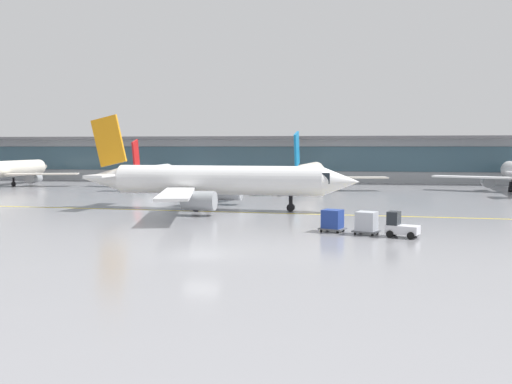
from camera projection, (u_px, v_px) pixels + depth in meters
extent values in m
plane|color=gray|center=(202.00, 254.00, 38.67)|extent=(400.00, 400.00, 0.00)
cube|color=yellow|center=(215.00, 212.00, 64.24)|extent=(109.88, 5.96, 0.01)
cube|color=#9EA3A8|center=(301.00, 161.00, 119.89)|extent=(192.34, 8.00, 9.00)
cube|color=#385666|center=(300.00, 159.00, 115.84)|extent=(184.65, 0.16, 5.04)
cube|color=slate|center=(301.00, 138.00, 118.03)|extent=(200.04, 11.00, 0.60)
cylinder|color=silver|center=(8.00, 169.00, 107.66)|extent=(3.64, 22.48, 3.11)
cone|color=silver|center=(43.00, 166.00, 120.57)|extent=(3.04, 3.80, 2.96)
cube|color=black|center=(37.00, 165.00, 118.08)|extent=(2.49, 2.86, 1.09)
cube|color=silver|center=(42.00, 174.00, 104.82)|extent=(13.11, 6.63, 0.26)
cylinder|color=#999EA3|center=(34.00, 178.00, 106.60)|extent=(2.00, 3.34, 1.92)
cylinder|color=black|center=(31.00, 179.00, 115.60)|extent=(0.40, 0.40, 1.65)
cylinder|color=black|center=(31.00, 181.00, 115.63)|extent=(0.52, 0.84, 0.82)
cylinder|color=black|center=(14.00, 182.00, 105.76)|extent=(0.40, 0.40, 1.65)
cylinder|color=black|center=(14.00, 184.00, 105.79)|extent=(0.52, 0.84, 0.82)
cylinder|color=white|center=(154.00, 172.00, 104.58)|extent=(3.72, 18.97, 2.62)
cone|color=white|center=(169.00, 170.00, 115.49)|extent=(2.67, 3.28, 2.49)
cube|color=black|center=(167.00, 169.00, 113.38)|extent=(2.18, 2.47, 0.92)
cone|color=white|center=(135.00, 175.00, 93.16)|extent=(2.47, 4.31, 2.23)
cube|color=white|center=(117.00, 176.00, 103.81)|extent=(11.06, 4.77, 0.22)
cylinder|color=#999EA3|center=(130.00, 180.00, 104.79)|extent=(1.78, 2.86, 1.62)
cube|color=white|center=(188.00, 177.00, 102.42)|extent=(10.99, 5.91, 0.22)
cylinder|color=#999EA3|center=(178.00, 180.00, 103.85)|extent=(1.78, 2.86, 1.62)
cube|color=red|center=(136.00, 154.00, 93.71)|extent=(0.48, 3.54, 4.93)
cube|color=white|center=(126.00, 173.00, 94.47)|extent=(3.95, 2.07, 0.18)
cube|color=white|center=(148.00, 173.00, 94.07)|extent=(3.95, 2.07, 0.18)
cylinder|color=black|center=(164.00, 181.00, 111.29)|extent=(0.34, 0.34, 1.39)
cylinder|color=black|center=(164.00, 182.00, 111.31)|extent=(0.46, 0.72, 0.69)
cylinder|color=black|center=(143.00, 183.00, 103.40)|extent=(0.34, 0.34, 1.39)
cylinder|color=black|center=(143.00, 185.00, 103.43)|extent=(0.46, 0.72, 0.69)
cylinder|color=black|center=(161.00, 183.00, 103.03)|extent=(0.34, 0.34, 1.39)
cylinder|color=black|center=(161.00, 185.00, 103.06)|extent=(0.46, 0.72, 0.69)
cylinder|color=silver|center=(308.00, 172.00, 97.94)|extent=(4.56, 21.48, 2.96)
cone|color=silver|center=(317.00, 169.00, 109.98)|extent=(3.07, 3.76, 2.81)
cube|color=black|center=(316.00, 168.00, 107.66)|extent=(2.50, 2.83, 1.04)
cone|color=silver|center=(296.00, 176.00, 85.32)|extent=(2.87, 4.91, 2.52)
cube|color=silver|center=(264.00, 176.00, 98.10)|extent=(12.40, 6.86, 0.24)
cylinder|color=#999EA3|center=(279.00, 181.00, 98.86)|extent=(2.06, 3.26, 1.83)
cube|color=silver|center=(351.00, 178.00, 94.53)|extent=(12.51, 5.20, 0.24)
cylinder|color=#999EA3|center=(337.00, 182.00, 96.43)|extent=(2.06, 3.26, 1.83)
cube|color=#1472B2|center=(297.00, 149.00, 85.91)|extent=(0.61, 4.00, 5.58)
cube|color=silver|center=(283.00, 172.00, 87.05)|extent=(4.50, 2.41, 0.21)
cube|color=silver|center=(311.00, 172.00, 86.02)|extent=(4.50, 2.41, 0.21)
cylinder|color=black|center=(314.00, 182.00, 105.34)|extent=(0.38, 0.38, 1.57)
cylinder|color=black|center=(314.00, 184.00, 105.38)|extent=(0.54, 0.82, 0.78)
cylinder|color=black|center=(295.00, 185.00, 96.90)|extent=(0.38, 0.38, 1.57)
cylinder|color=black|center=(295.00, 188.00, 96.93)|extent=(0.54, 0.82, 0.78)
cylinder|color=black|center=(318.00, 186.00, 95.96)|extent=(0.38, 0.38, 1.57)
cylinder|color=black|center=(318.00, 188.00, 95.99)|extent=(0.54, 0.82, 0.78)
cone|color=white|center=(508.00, 169.00, 106.37)|extent=(3.28, 4.00, 2.97)
cube|color=black|center=(510.00, 167.00, 103.92)|extent=(2.67, 3.01, 1.10)
cube|color=white|center=(473.00, 177.00, 93.93)|extent=(13.08, 7.36, 0.26)
cylinder|color=#999EA3|center=(488.00, 182.00, 94.70)|extent=(2.21, 3.47, 1.93)
cylinder|color=black|center=(510.00, 187.00, 92.61)|extent=(0.40, 0.40, 1.66)
cylinder|color=black|center=(510.00, 189.00, 92.64)|extent=(0.58, 0.87, 0.83)
cylinder|color=white|center=(219.00, 180.00, 65.92)|extent=(24.73, 4.66, 3.42)
cone|color=white|center=(341.00, 182.00, 62.88)|extent=(4.26, 3.45, 3.24)
cube|color=black|center=(317.00, 178.00, 63.43)|extent=(3.21, 2.82, 1.20)
cone|color=white|center=(101.00, 179.00, 69.10)|extent=(5.61, 3.18, 2.90)
cube|color=white|center=(222.00, 183.00, 74.93)|extent=(7.61, 14.34, 0.28)
cylinder|color=#999EA3|center=(228.00, 192.00, 71.95)|extent=(3.72, 2.29, 2.11)
cube|color=white|center=(176.00, 194.00, 57.91)|extent=(6.32, 14.43, 0.28)
cylinder|color=#999EA3|center=(199.00, 201.00, 60.41)|extent=(3.72, 2.29, 2.11)
cube|color=orange|center=(109.00, 141.00, 68.50)|extent=(4.62, 0.60, 6.43)
cube|color=white|center=(122.00, 174.00, 71.19)|extent=(2.66, 5.14, 0.24)
cube|color=white|center=(103.00, 176.00, 66.30)|extent=(2.66, 5.14, 0.24)
cylinder|color=black|center=(291.00, 204.00, 64.31)|extent=(0.44, 0.44, 1.81)
cylinder|color=black|center=(291.00, 208.00, 64.34)|extent=(0.93, 0.60, 0.90)
cylinder|color=black|center=(208.00, 200.00, 68.81)|extent=(0.44, 0.44, 1.81)
cylinder|color=black|center=(208.00, 204.00, 68.84)|extent=(0.93, 0.60, 0.90)
cylinder|color=black|center=(196.00, 204.00, 64.31)|extent=(0.44, 0.44, 1.81)
cylinder|color=black|center=(196.00, 208.00, 64.34)|extent=(0.93, 0.60, 0.90)
cube|color=silver|center=(403.00, 230.00, 45.93)|extent=(2.92, 2.21, 0.70)
cube|color=#1E2328|center=(394.00, 218.00, 46.22)|extent=(1.27, 1.48, 1.10)
cylinder|color=black|center=(415.00, 233.00, 46.14)|extent=(0.64, 0.41, 0.60)
cylinder|color=black|center=(411.00, 236.00, 44.93)|extent=(0.64, 0.41, 0.60)
cylinder|color=black|center=(395.00, 232.00, 46.98)|extent=(0.64, 0.41, 0.60)
cylinder|color=black|center=(390.00, 234.00, 45.77)|extent=(0.64, 0.41, 0.60)
cube|color=#595B60|center=(366.00, 231.00, 47.47)|extent=(2.52, 2.23, 0.12)
cube|color=#B2B7C1|center=(366.00, 221.00, 47.40)|extent=(2.02, 1.96, 1.60)
cylinder|color=black|center=(377.00, 233.00, 47.72)|extent=(0.24, 0.17, 0.22)
cylinder|color=black|center=(372.00, 235.00, 46.51)|extent=(0.24, 0.17, 0.22)
cylinder|color=black|center=(361.00, 231.00, 48.46)|extent=(0.24, 0.17, 0.22)
cylinder|color=black|center=(355.00, 234.00, 47.25)|extent=(0.24, 0.17, 0.22)
cube|color=#595B60|center=(332.00, 229.00, 48.99)|extent=(2.52, 2.23, 0.12)
cube|color=navy|center=(332.00, 219.00, 48.92)|extent=(2.02, 1.96, 1.60)
cylinder|color=black|center=(343.00, 230.00, 49.24)|extent=(0.24, 0.17, 0.22)
cylinder|color=black|center=(337.00, 232.00, 48.03)|extent=(0.24, 0.17, 0.22)
cylinder|color=black|center=(327.00, 229.00, 49.98)|extent=(0.24, 0.17, 0.22)
cylinder|color=black|center=(321.00, 231.00, 48.77)|extent=(0.24, 0.17, 0.22)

